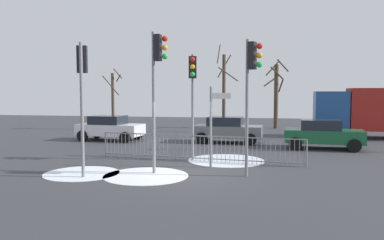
{
  "coord_description": "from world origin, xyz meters",
  "views": [
    {
      "loc": [
        2.61,
        -13.21,
        2.85
      ],
      "look_at": [
        -0.32,
        2.66,
        1.69
      ],
      "focal_mm": 36.2,
      "sensor_mm": 36.0,
      "label": 1
    }
  ],
  "objects_px": {
    "car_white_trailing": "(110,128)",
    "car_grey_far": "(227,129)",
    "traffic_light_rear_left": "(157,70)",
    "bare_tree_right": "(224,91)",
    "direction_sign_post": "(213,122)",
    "car_green_mid": "(323,134)",
    "traffic_light_mid_left": "(82,79)",
    "delivery_truck": "(375,110)",
    "traffic_light_mid_right": "(193,83)",
    "traffic_light_foreground_left": "(251,76)",
    "bare_tree_centre": "(276,93)",
    "bare_tree_left": "(113,99)"
  },
  "relations": [
    {
      "from": "car_white_trailing",
      "to": "car_grey_far",
      "type": "bearing_deg",
      "value": 7.31
    },
    {
      "from": "traffic_light_rear_left",
      "to": "traffic_light_mid_left",
      "type": "height_order",
      "value": "traffic_light_rear_left"
    },
    {
      "from": "traffic_light_mid_right",
      "to": "delivery_truck",
      "type": "distance_m",
      "value": 13.97
    },
    {
      "from": "bare_tree_left",
      "to": "bare_tree_centre",
      "type": "relative_size",
      "value": 0.86
    },
    {
      "from": "traffic_light_mid_left",
      "to": "bare_tree_centre",
      "type": "height_order",
      "value": "bare_tree_centre"
    },
    {
      "from": "delivery_truck",
      "to": "bare_tree_centre",
      "type": "bearing_deg",
      "value": -40.13
    },
    {
      "from": "bare_tree_right",
      "to": "traffic_light_foreground_left",
      "type": "bearing_deg",
      "value": -80.66
    },
    {
      "from": "traffic_light_foreground_left",
      "to": "car_grey_far",
      "type": "xyz_separation_m",
      "value": [
        -1.59,
        8.71,
        -2.61
      ]
    },
    {
      "from": "car_white_trailing",
      "to": "bare_tree_right",
      "type": "distance_m",
      "value": 8.8
    },
    {
      "from": "direction_sign_post",
      "to": "traffic_light_foreground_left",
      "type": "bearing_deg",
      "value": -47.31
    },
    {
      "from": "car_grey_far",
      "to": "delivery_truck",
      "type": "distance_m",
      "value": 9.7
    },
    {
      "from": "direction_sign_post",
      "to": "car_green_mid",
      "type": "bearing_deg",
      "value": 46.19
    },
    {
      "from": "traffic_light_foreground_left",
      "to": "car_grey_far",
      "type": "bearing_deg",
      "value": -150.98
    },
    {
      "from": "delivery_truck",
      "to": "bare_tree_centre",
      "type": "xyz_separation_m",
      "value": [
        -5.86,
        5.46,
        1.03
      ]
    },
    {
      "from": "traffic_light_mid_left",
      "to": "delivery_truck",
      "type": "height_order",
      "value": "traffic_light_mid_left"
    },
    {
      "from": "traffic_light_mid_left",
      "to": "car_white_trailing",
      "type": "distance_m",
      "value": 10.2
    },
    {
      "from": "traffic_light_mid_right",
      "to": "bare_tree_left",
      "type": "relative_size",
      "value": 0.96
    },
    {
      "from": "traffic_light_mid_right",
      "to": "bare_tree_left",
      "type": "xyz_separation_m",
      "value": [
        -8.44,
        12.29,
        -0.92
      ]
    },
    {
      "from": "car_grey_far",
      "to": "traffic_light_rear_left",
      "type": "bearing_deg",
      "value": -97.39
    },
    {
      "from": "traffic_light_rear_left",
      "to": "bare_tree_right",
      "type": "relative_size",
      "value": 0.79
    },
    {
      "from": "traffic_light_mid_right",
      "to": "traffic_light_rear_left",
      "type": "distance_m",
      "value": 2.85
    },
    {
      "from": "car_green_mid",
      "to": "car_white_trailing",
      "type": "bearing_deg",
      "value": 179.67
    },
    {
      "from": "car_white_trailing",
      "to": "bare_tree_centre",
      "type": "xyz_separation_m",
      "value": [
        9.89,
        9.61,
        2.0
      ]
    },
    {
      "from": "traffic_light_mid_right",
      "to": "traffic_light_rear_left",
      "type": "height_order",
      "value": "traffic_light_rear_left"
    },
    {
      "from": "traffic_light_rear_left",
      "to": "delivery_truck",
      "type": "xyz_separation_m",
      "value": [
        10.45,
        12.66,
        -1.86
      ]
    },
    {
      "from": "traffic_light_rear_left",
      "to": "delivery_truck",
      "type": "height_order",
      "value": "traffic_light_rear_left"
    },
    {
      "from": "direction_sign_post",
      "to": "car_white_trailing",
      "type": "height_order",
      "value": "direction_sign_post"
    },
    {
      "from": "traffic_light_rear_left",
      "to": "direction_sign_post",
      "type": "distance_m",
      "value": 2.94
    },
    {
      "from": "car_green_mid",
      "to": "bare_tree_left",
      "type": "bearing_deg",
      "value": 157.16
    },
    {
      "from": "bare_tree_centre",
      "to": "bare_tree_right",
      "type": "bearing_deg",
      "value": -135.23
    },
    {
      "from": "car_white_trailing",
      "to": "delivery_truck",
      "type": "relative_size",
      "value": 0.55
    },
    {
      "from": "direction_sign_post",
      "to": "bare_tree_centre",
      "type": "height_order",
      "value": "bare_tree_centre"
    },
    {
      "from": "delivery_truck",
      "to": "car_green_mid",
      "type": "bearing_deg",
      "value": 57.18
    },
    {
      "from": "traffic_light_rear_left",
      "to": "car_white_trailing",
      "type": "distance_m",
      "value": 10.42
    },
    {
      "from": "car_grey_far",
      "to": "bare_tree_right",
      "type": "relative_size",
      "value": 0.62
    },
    {
      "from": "traffic_light_mid_left",
      "to": "bare_tree_left",
      "type": "height_order",
      "value": "bare_tree_left"
    },
    {
      "from": "traffic_light_rear_left",
      "to": "bare_tree_left",
      "type": "xyz_separation_m",
      "value": [
        -7.7,
        15.01,
        -1.28
      ]
    },
    {
      "from": "car_grey_far",
      "to": "car_green_mid",
      "type": "bearing_deg",
      "value": -13.66
    },
    {
      "from": "traffic_light_foreground_left",
      "to": "delivery_truck",
      "type": "height_order",
      "value": "traffic_light_foreground_left"
    },
    {
      "from": "direction_sign_post",
      "to": "delivery_truck",
      "type": "xyz_separation_m",
      "value": [
        8.71,
        11.23,
        0.02
      ]
    },
    {
      "from": "traffic_light_rear_left",
      "to": "direction_sign_post",
      "type": "bearing_deg",
      "value": 130.92
    },
    {
      "from": "traffic_light_mid_right",
      "to": "traffic_light_mid_left",
      "type": "bearing_deg",
      "value": 40.43
    },
    {
      "from": "traffic_light_mid_right",
      "to": "car_green_mid",
      "type": "xyz_separation_m",
      "value": [
        5.84,
        4.55,
        -2.47
      ]
    },
    {
      "from": "car_green_mid",
      "to": "car_white_trailing",
      "type": "relative_size",
      "value": 1.0
    },
    {
      "from": "traffic_light_rear_left",
      "to": "traffic_light_mid_left",
      "type": "bearing_deg",
      "value": -67.08
    },
    {
      "from": "traffic_light_mid_left",
      "to": "car_green_mid",
      "type": "height_order",
      "value": "traffic_light_mid_left"
    },
    {
      "from": "traffic_light_rear_left",
      "to": "bare_tree_right",
      "type": "height_order",
      "value": "bare_tree_right"
    },
    {
      "from": "traffic_light_rear_left",
      "to": "traffic_light_foreground_left",
      "type": "height_order",
      "value": "traffic_light_rear_left"
    },
    {
      "from": "traffic_light_mid_right",
      "to": "traffic_light_rear_left",
      "type": "xyz_separation_m",
      "value": [
        -0.74,
        -2.73,
        0.36
      ]
    },
    {
      "from": "traffic_light_rear_left",
      "to": "bare_tree_right",
      "type": "distance_m",
      "value": 14.45
    }
  ]
}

